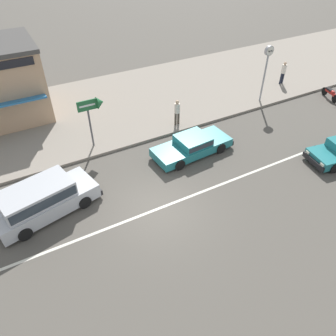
{
  "coord_description": "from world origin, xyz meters",
  "views": [
    {
      "loc": [
        -4.57,
        -9.44,
        10.87
      ],
      "look_at": [
        1.36,
        1.54,
        0.8
      ],
      "focal_mm": 35.0,
      "sensor_mm": 36.0,
      "label": 1
    }
  ],
  "objects_px": {
    "minivan_silver_2": "(42,199)",
    "arrow_signboard": "(97,106)",
    "motorcycle_0": "(330,93)",
    "sedan_teal_4": "(192,145)",
    "pedestrian_near_clock": "(177,111)",
    "street_clock": "(267,61)",
    "pedestrian_by_shop": "(283,71)"
  },
  "relations": [
    {
      "from": "motorcycle_0",
      "to": "pedestrian_near_clock",
      "type": "bearing_deg",
      "value": 170.41
    },
    {
      "from": "minivan_silver_2",
      "to": "pedestrian_near_clock",
      "type": "xyz_separation_m",
      "value": [
        8.87,
        3.61,
        0.26
      ]
    },
    {
      "from": "motorcycle_0",
      "to": "street_clock",
      "type": "bearing_deg",
      "value": 157.9
    },
    {
      "from": "arrow_signboard",
      "to": "pedestrian_near_clock",
      "type": "relative_size",
      "value": 1.75
    },
    {
      "from": "minivan_silver_2",
      "to": "pedestrian_by_shop",
      "type": "height_order",
      "value": "pedestrian_by_shop"
    },
    {
      "from": "pedestrian_by_shop",
      "to": "sedan_teal_4",
      "type": "bearing_deg",
      "value": -158.09
    },
    {
      "from": "arrow_signboard",
      "to": "pedestrian_near_clock",
      "type": "distance_m",
      "value": 5.04
    },
    {
      "from": "minivan_silver_2",
      "to": "pedestrian_near_clock",
      "type": "distance_m",
      "value": 9.58
    },
    {
      "from": "arrow_signboard",
      "to": "motorcycle_0",
      "type": "bearing_deg",
      "value": -7.52
    },
    {
      "from": "minivan_silver_2",
      "to": "arrow_signboard",
      "type": "height_order",
      "value": "arrow_signboard"
    },
    {
      "from": "motorcycle_0",
      "to": "pedestrian_by_shop",
      "type": "relative_size",
      "value": 1.04
    },
    {
      "from": "minivan_silver_2",
      "to": "motorcycle_0",
      "type": "relative_size",
      "value": 2.78
    },
    {
      "from": "sedan_teal_4",
      "to": "pedestrian_by_shop",
      "type": "xyz_separation_m",
      "value": [
        10.62,
        4.27,
        0.6
      ]
    },
    {
      "from": "arrow_signboard",
      "to": "pedestrian_near_clock",
      "type": "xyz_separation_m",
      "value": [
        4.82,
        -0.21,
        -1.44
      ]
    },
    {
      "from": "minivan_silver_2",
      "to": "sedan_teal_4",
      "type": "distance_m",
      "value": 8.25
    },
    {
      "from": "motorcycle_0",
      "to": "pedestrian_by_shop",
      "type": "height_order",
      "value": "pedestrian_by_shop"
    },
    {
      "from": "motorcycle_0",
      "to": "pedestrian_near_clock",
      "type": "xyz_separation_m",
      "value": [
        -11.44,
        1.93,
        0.68
      ]
    },
    {
      "from": "motorcycle_0",
      "to": "arrow_signboard",
      "type": "bearing_deg",
      "value": 172.48
    },
    {
      "from": "street_clock",
      "to": "arrow_signboard",
      "type": "bearing_deg",
      "value": 178.94
    },
    {
      "from": "street_clock",
      "to": "arrow_signboard",
      "type": "distance_m",
      "value": 11.51
    },
    {
      "from": "minivan_silver_2",
      "to": "arrow_signboard",
      "type": "xyz_separation_m",
      "value": [
        4.05,
        3.82,
        1.7
      ]
    },
    {
      "from": "minivan_silver_2",
      "to": "sedan_teal_4",
      "type": "xyz_separation_m",
      "value": [
        8.21,
        0.73,
        -0.31
      ]
    },
    {
      "from": "sedan_teal_4",
      "to": "pedestrian_by_shop",
      "type": "bearing_deg",
      "value": 21.91
    },
    {
      "from": "minivan_silver_2",
      "to": "motorcycle_0",
      "type": "distance_m",
      "value": 20.38
    },
    {
      "from": "pedestrian_near_clock",
      "to": "pedestrian_by_shop",
      "type": "xyz_separation_m",
      "value": [
        9.97,
        1.4,
        0.03
      ]
    },
    {
      "from": "motorcycle_0",
      "to": "pedestrian_near_clock",
      "type": "relative_size",
      "value": 1.08
    },
    {
      "from": "sedan_teal_4",
      "to": "pedestrian_near_clock",
      "type": "bearing_deg",
      "value": 77.21
    },
    {
      "from": "sedan_teal_4",
      "to": "pedestrian_near_clock",
      "type": "relative_size",
      "value": 2.85
    },
    {
      "from": "minivan_silver_2",
      "to": "street_clock",
      "type": "xyz_separation_m",
      "value": [
        15.54,
        3.61,
        2.12
      ]
    },
    {
      "from": "sedan_teal_4",
      "to": "arrow_signboard",
      "type": "bearing_deg",
      "value": 143.44
    },
    {
      "from": "minivan_silver_2",
      "to": "street_clock",
      "type": "relative_size",
      "value": 1.29
    },
    {
      "from": "minivan_silver_2",
      "to": "sedan_teal_4",
      "type": "height_order",
      "value": "minivan_silver_2"
    }
  ]
}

